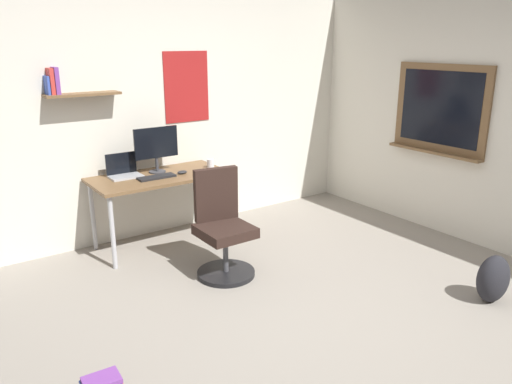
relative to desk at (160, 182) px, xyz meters
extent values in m
plane|color=gray|center=(0.24, -2.03, -0.66)|extent=(5.20, 5.20, 0.00)
cube|color=silver|center=(0.24, 0.42, 0.64)|extent=(5.00, 0.10, 2.60)
cube|color=brown|center=(-0.60, 0.27, 0.89)|extent=(0.68, 0.20, 0.02)
cube|color=#A51E1E|center=(0.53, 0.36, 0.89)|extent=(0.52, 0.01, 0.74)
cube|color=#3851B2|center=(-0.89, 0.29, 0.98)|extent=(0.02, 0.14, 0.16)
cube|color=#C63833|center=(-0.86, 0.29, 1.01)|extent=(0.04, 0.14, 0.23)
cube|color=#7A3D99|center=(-0.82, 0.29, 1.02)|extent=(0.04, 0.14, 0.24)
cube|color=silver|center=(2.69, -2.03, 0.64)|extent=(0.10, 5.00, 2.60)
cube|color=brown|center=(2.63, -1.31, 0.69)|extent=(0.04, 1.10, 0.90)
cube|color=black|center=(2.61, -1.31, 0.69)|extent=(0.01, 0.94, 0.76)
cube|color=brown|center=(2.58, -1.31, 0.22)|extent=(0.12, 1.10, 0.03)
cube|color=brown|center=(0.00, 0.00, 0.06)|extent=(1.35, 0.67, 0.03)
cylinder|color=#B7B7BC|center=(-0.61, -0.28, -0.31)|extent=(0.04, 0.04, 0.71)
cylinder|color=#B7B7BC|center=(0.61, -0.28, -0.31)|extent=(0.04, 0.04, 0.71)
cylinder|color=#B7B7BC|center=(-0.61, 0.28, -0.31)|extent=(0.04, 0.04, 0.71)
cylinder|color=#B7B7BC|center=(0.61, 0.28, -0.31)|extent=(0.04, 0.04, 0.71)
cylinder|color=black|center=(0.15, -0.99, -0.64)|extent=(0.52, 0.52, 0.04)
cylinder|color=#4C4C51|center=(0.15, -0.99, -0.45)|extent=(0.05, 0.05, 0.34)
cube|color=black|center=(0.15, -0.99, -0.24)|extent=(0.44, 0.44, 0.09)
cube|color=black|center=(0.18, -0.79, 0.05)|extent=(0.41, 0.13, 0.48)
cube|color=#ADAFB5|center=(-0.30, 0.12, 0.08)|extent=(0.31, 0.21, 0.02)
cube|color=black|center=(-0.30, 0.22, 0.20)|extent=(0.31, 0.01, 0.21)
cylinder|color=#38383D|center=(0.03, 0.12, 0.08)|extent=(0.17, 0.17, 0.01)
cylinder|color=#38383D|center=(0.03, 0.12, 0.16)|extent=(0.03, 0.03, 0.14)
cube|color=black|center=(0.03, 0.11, 0.38)|extent=(0.46, 0.02, 0.31)
cube|color=black|center=(-0.07, -0.08, 0.08)|extent=(0.37, 0.13, 0.02)
ellipsoid|color=#262628|center=(0.21, -0.08, 0.09)|extent=(0.10, 0.06, 0.03)
cylinder|color=silver|center=(0.57, -0.03, 0.12)|extent=(0.08, 0.08, 0.09)
ellipsoid|color=#232328|center=(1.65, -2.63, -0.47)|extent=(0.32, 0.22, 0.40)
cube|color=#3851B2|center=(-1.31, -1.94, -0.56)|extent=(0.21, 0.15, 0.03)
cube|color=#7A3D99|center=(-1.31, -1.95, -0.53)|extent=(0.22, 0.16, 0.03)
camera|label=1|loc=(-2.00, -4.49, 1.38)|focal=35.09mm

